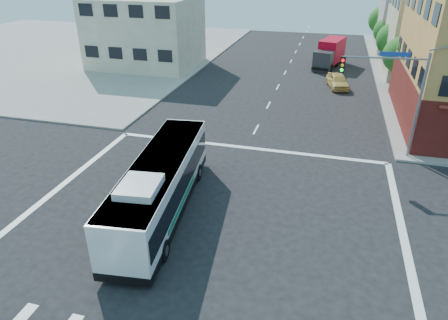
# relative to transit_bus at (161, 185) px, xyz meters

# --- Properties ---
(ground) EXTENTS (120.00, 120.00, 0.00)m
(ground) POSITION_rel_transit_bus_xyz_m (2.61, -0.49, -1.65)
(ground) COLOR black
(ground) RESTS_ON ground
(sidewalk_nw) EXTENTS (50.00, 50.00, 0.15)m
(sidewalk_nw) POSITION_rel_transit_bus_xyz_m (-32.39, 34.51, -1.58)
(sidewalk_nw) COLOR gray
(sidewalk_nw) RESTS_ON ground
(building_east_near) EXTENTS (12.06, 10.06, 9.00)m
(building_east_near) POSITION_rel_transit_bus_xyz_m (19.59, 33.49, 2.85)
(building_east_near) COLOR tan
(building_east_near) RESTS_ON ground
(building_east_far) EXTENTS (12.06, 10.06, 10.00)m
(building_east_far) POSITION_rel_transit_bus_xyz_m (19.59, 47.48, 3.35)
(building_east_far) COLOR gray
(building_east_far) RESTS_ON ground
(building_west) EXTENTS (12.06, 10.06, 8.00)m
(building_west) POSITION_rel_transit_bus_xyz_m (-14.41, 29.49, 2.35)
(building_west) COLOR beige
(building_west) RESTS_ON ground
(signal_mast_ne) EXTENTS (7.91, 1.13, 8.07)m
(signal_mast_ne) POSITION_rel_transit_bus_xyz_m (11.69, 10.12, 3.33)
(signal_mast_ne) COLOR gray
(signal_mast_ne) RESTS_ON ground
(street_tree_a) EXTENTS (3.60, 3.60, 5.53)m
(street_tree_a) POSITION_rel_transit_bus_xyz_m (14.52, 27.43, 1.94)
(street_tree_a) COLOR #372214
(street_tree_a) RESTS_ON ground
(street_tree_b) EXTENTS (3.80, 3.80, 5.79)m
(street_tree_b) POSITION_rel_transit_bus_xyz_m (14.52, 35.43, 2.10)
(street_tree_b) COLOR #372214
(street_tree_b) RESTS_ON ground
(street_tree_c) EXTENTS (3.40, 3.40, 5.29)m
(street_tree_c) POSITION_rel_transit_bus_xyz_m (14.52, 43.43, 1.81)
(street_tree_c) COLOR #372214
(street_tree_c) RESTS_ON ground
(street_tree_d) EXTENTS (4.00, 4.00, 6.03)m
(street_tree_d) POSITION_rel_transit_bus_xyz_m (14.52, 51.43, 2.23)
(street_tree_d) COLOR #372214
(street_tree_d) RESTS_ON ground
(transit_bus) EXTENTS (3.68, 11.61, 3.38)m
(transit_bus) POSITION_rel_transit_bus_xyz_m (0.00, 0.00, 0.00)
(transit_bus) COLOR black
(transit_bus) RESTS_ON ground
(box_truck) EXTENTS (3.73, 7.45, 3.22)m
(box_truck) POSITION_rel_transit_bus_xyz_m (7.40, 34.82, -0.09)
(box_truck) COLOR #2B2A30
(box_truck) RESTS_ON ground
(parked_car) EXTENTS (2.69, 4.60, 1.47)m
(parked_car) POSITION_rel_transit_bus_xyz_m (8.58, 25.81, -0.92)
(parked_car) COLOR #D8B45A
(parked_car) RESTS_ON ground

